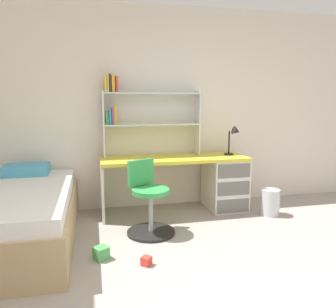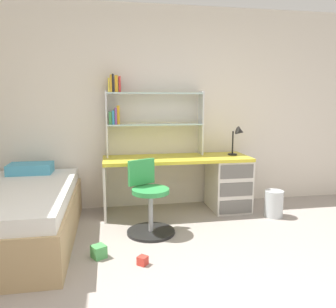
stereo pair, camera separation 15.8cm
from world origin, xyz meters
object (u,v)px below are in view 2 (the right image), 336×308
at_px(desk, 213,179).
at_px(waste_bin, 274,204).
at_px(bookshelf_hutch, 144,111).
at_px(toy_block_green_1, 99,252).
at_px(swivel_chair, 149,205).
at_px(bed_platform, 17,215).
at_px(desk_lamp, 238,136).
at_px(toy_block_red_0, 143,261).

height_order(desk, waste_bin, desk).
bearing_deg(waste_bin, bookshelf_hutch, 158.83).
height_order(waste_bin, toy_block_green_1, waste_bin).
height_order(swivel_chair, bed_platform, swivel_chair).
distance_m(bookshelf_hutch, swivel_chair, 1.29).
bearing_deg(toy_block_green_1, swivel_chair, 43.68).
distance_m(desk, desk_lamp, 0.65).
relative_size(desk_lamp, toy_block_green_1, 3.29).
xyz_separation_m(bookshelf_hutch, toy_block_green_1, (-0.57, -1.33, -1.24)).
bearing_deg(toy_block_red_0, toy_block_green_1, 151.96).
distance_m(bookshelf_hutch, bed_platform, 1.91).
relative_size(desk_lamp, swivel_chair, 0.49).
bearing_deg(toy_block_green_1, desk_lamp, 32.53).
relative_size(bookshelf_hutch, desk_lamp, 3.27).
bearing_deg(waste_bin, toy_block_green_1, -160.92).
bearing_deg(desk, waste_bin, -31.82).
distance_m(swivel_chair, waste_bin, 1.61).
relative_size(desk, toy_block_green_1, 15.97).
height_order(swivel_chair, waste_bin, swivel_chair).
relative_size(bed_platform, waste_bin, 5.82).
relative_size(swivel_chair, bed_platform, 0.41).
bearing_deg(toy_block_red_0, bookshelf_hutch, 82.92).
height_order(desk_lamp, toy_block_green_1, desk_lamp).
relative_size(desk_lamp, toy_block_red_0, 4.91).
relative_size(desk, swivel_chair, 2.35).
height_order(toy_block_red_0, toy_block_green_1, toy_block_green_1).
height_order(desk, swivel_chair, swivel_chair).
xyz_separation_m(desk, toy_block_red_0, (-1.08, -1.34, -0.37)).
xyz_separation_m(bed_platform, toy_block_green_1, (0.81, -0.50, -0.22)).
bearing_deg(toy_block_red_0, swivel_chair, 78.24).
xyz_separation_m(waste_bin, toy_block_green_1, (-2.11, -0.73, -0.11)).
distance_m(bed_platform, waste_bin, 2.94).
bearing_deg(toy_block_red_0, desk, 51.17).
distance_m(desk_lamp, bed_platform, 2.76).
distance_m(bookshelf_hutch, waste_bin, 2.00).
distance_m(desk, swivel_chair, 1.13).
height_order(swivel_chair, toy_block_green_1, swivel_chair).
xyz_separation_m(desk_lamp, waste_bin, (0.33, -0.41, -0.81)).
bearing_deg(toy_block_green_1, toy_block_red_0, -28.04).
xyz_separation_m(bookshelf_hutch, desk_lamp, (1.21, -0.19, -0.33)).
relative_size(bookshelf_hutch, bed_platform, 0.65).
bearing_deg(bed_platform, toy_block_green_1, -31.42).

